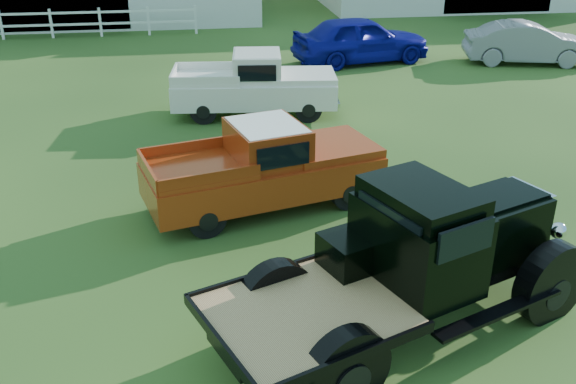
{
  "coord_description": "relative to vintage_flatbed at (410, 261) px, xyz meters",
  "views": [
    {
      "loc": [
        -1.25,
        -8.44,
        5.64
      ],
      "look_at": [
        0.2,
        1.2,
        1.05
      ],
      "focal_mm": 40.0,
      "sensor_mm": 36.0,
      "label": 1
    }
  ],
  "objects": [
    {
      "name": "fence_rail",
      "position": [
        -9.5,
        21.28,
        -0.48
      ],
      "size": [
        14.2,
        0.16,
        1.2
      ],
      "primitive_type": null,
      "color": "white",
      "rests_on": "ground"
    },
    {
      "name": "white_pickup",
      "position": [
        -1.13,
        9.86,
        -0.23
      ],
      "size": [
        4.75,
        2.24,
        1.69
      ],
      "primitive_type": null,
      "rotation": [
        0.0,
        0.0,
        -0.1
      ],
      "color": "silver",
      "rests_on": "ground"
    },
    {
      "name": "vintage_flatbed",
      "position": [
        0.0,
        0.0,
        0.0
      ],
      "size": [
        5.85,
        4.02,
        2.16
      ],
      "primitive_type": null,
      "rotation": [
        0.0,
        0.0,
        0.38
      ],
      "color": "black",
      "rests_on": "ground"
    },
    {
      "name": "ground",
      "position": [
        -1.5,
        1.28,
        -1.08
      ],
      "size": [
        120.0,
        120.0,
        0.0
      ],
      "primitive_type": "plane",
      "color": "#1C3413"
    },
    {
      "name": "misc_car_grey",
      "position": [
        9.11,
        14.21,
        -0.36
      ],
      "size": [
        4.6,
        2.52,
        1.44
      ],
      "primitive_type": "imported",
      "rotation": [
        0.0,
        0.0,
        1.33
      ],
      "color": "slate",
      "rests_on": "ground"
    },
    {
      "name": "misc_car_blue",
      "position": [
        3.25,
        15.23,
        -0.25
      ],
      "size": [
        5.13,
        2.77,
        1.66
      ],
      "primitive_type": "imported",
      "rotation": [
        0.0,
        0.0,
        1.74
      ],
      "color": "#0D0E87",
      "rests_on": "ground"
    },
    {
      "name": "red_pickup",
      "position": [
        -1.54,
        4.12,
        -0.22
      ],
      "size": [
        4.99,
        2.93,
        1.71
      ],
      "primitive_type": null,
      "rotation": [
        0.0,
        0.0,
        0.26
      ],
      "color": "#97300F",
      "rests_on": "ground"
    }
  ]
}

